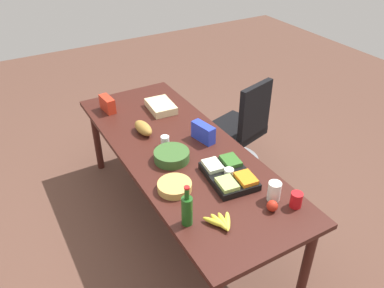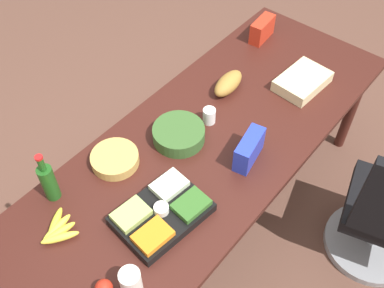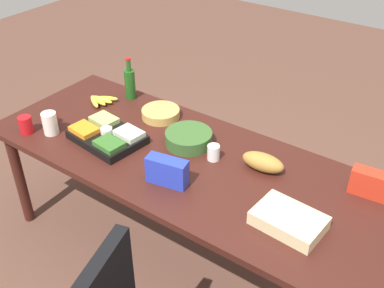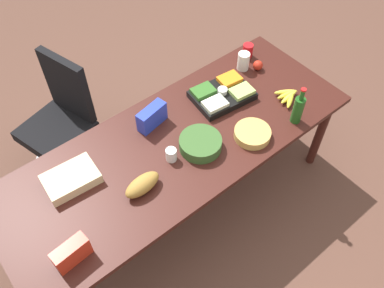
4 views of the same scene
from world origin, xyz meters
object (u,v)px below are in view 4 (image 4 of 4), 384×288
red_solo_cup (248,51)px  chip_bag_blue (152,117)px  banana_bunch (288,96)px  chip_bowl (252,134)px  conference_table (177,150)px  mayo_jar (243,61)px  sheet_cake (71,179)px  bread_loaf (142,185)px  office_chair (63,130)px  veggie_tray (222,94)px  salad_bowl (200,144)px  wine_bottle (298,109)px  paper_cup (171,155)px  apple_red (258,65)px  chip_bag_red (72,253)px

red_solo_cup → chip_bag_blue: 1.01m
banana_bunch → chip_bowl: chip_bowl is taller
conference_table → red_solo_cup: bearing=-160.4°
mayo_jar → chip_bowl: bearing=51.6°
red_solo_cup → chip_bowl: red_solo_cup is taller
sheet_cake → bread_loaf: bread_loaf is taller
bread_loaf → conference_table: bearing=-157.9°
office_chair → veggie_tray: 1.33m
salad_bowl → mayo_jar: size_ratio=1.98×
conference_table → chip_bowl: (-0.42, 0.27, 0.10)m
wine_bottle → paper_cup: wine_bottle is taller
apple_red → sheet_cake: bearing=0.8°
office_chair → paper_cup: 1.16m
bread_loaf → banana_bunch: bearing=178.9°
salad_bowl → chip_bag_red: 1.03m
bread_loaf → veggie_tray: size_ratio=0.53×
conference_table → mayo_jar: bearing=-162.7°
banana_bunch → chip_bag_red: chip_bag_red is taller
apple_red → chip_bag_blue: bearing=-3.0°
sheet_cake → apple_red: 1.62m
sheet_cake → wine_bottle: (-1.44, 0.52, 0.08)m
conference_table → red_solo_cup: 1.04m
bread_loaf → veggie_tray: (-0.89, -0.28, -0.01)m
veggie_tray → apple_red: size_ratio=5.95×
apple_red → wine_bottle: (0.18, 0.54, 0.08)m
chip_bag_blue → chip_bag_red: bearing=30.1°
salad_bowl → chip_bowl: size_ratio=1.14×
conference_table → chip_bag_blue: size_ratio=11.27×
banana_bunch → red_solo_cup: bearing=-101.0°
office_chair → chip_bag_red: 1.39m
apple_red → mayo_jar: 0.12m
red_solo_cup → chip_bowl: 0.83m
chip_bag_red → apple_red: size_ratio=2.63×
mayo_jar → chip_bag_blue: bearing=1.9°
salad_bowl → wine_bottle: bearing=160.7°
chip_bag_blue → wine_bottle: 0.98m
chip_bag_blue → sheet_cake: bearing=6.3°
red_solo_cup → paper_cup: 1.17m
office_chair → red_solo_cup: office_chair is taller
bread_loaf → wine_bottle: bearing=169.9°
chip_bag_red → conference_table: bearing=-162.9°
banana_bunch → office_chair: bearing=-40.4°
banana_bunch → chip_bag_red: 1.80m
chip_bag_red → wine_bottle: size_ratio=0.67×
mayo_jar → banana_bunch: bearing=93.2°
salad_bowl → paper_cup: size_ratio=3.08×
conference_table → chip_bag_blue: chip_bag_blue is taller
banana_bunch → bread_loaf: 1.25m
conference_table → office_chair: bearing=-64.8°
conference_table → bread_loaf: 0.43m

